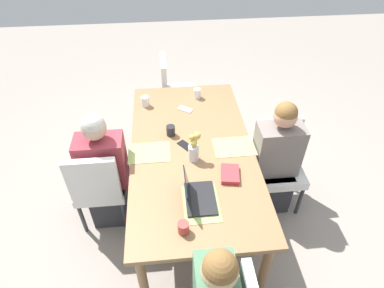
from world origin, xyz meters
TOP-DOWN VIEW (x-y plane):
  - ground_plane at (0.00, 0.00)m, footprint 10.00×10.00m
  - dining_table at (0.00, 0.00)m, footprint 2.07×1.07m
  - chair_far_left_near at (-0.04, 0.83)m, footprint 0.44×0.44m
  - person_far_left_near at (0.04, 0.77)m, footprint 0.36×0.40m
  - chair_near_left_far at (0.12, -0.84)m, footprint 0.44×0.44m
  - person_near_left_far at (0.05, -0.78)m, footprint 0.36×0.40m
  - chair_head_left_right_near at (-1.40, -0.09)m, footprint 0.44×0.44m
  - flower_vase at (0.13, 0.01)m, footprint 0.10×0.10m
  - placemat_far_left_near at (0.02, 0.37)m, footprint 0.26×0.36m
  - placemat_head_right_left_mid at (0.61, 0.01)m, footprint 0.36×0.27m
  - placemat_near_left_far at (0.02, -0.37)m, footprint 0.26×0.36m
  - laptop_head_right_left_mid at (0.57, -0.02)m, footprint 0.32×0.22m
  - coffee_mug_near_left at (-0.80, 0.13)m, footprint 0.08×0.08m
  - coffee_mug_near_right at (-0.70, -0.41)m, footprint 0.08×0.08m
  - coffee_mug_centre_left at (0.84, -0.14)m, footprint 0.08×0.08m
  - coffee_mug_centre_right at (-0.21, -0.17)m, footprint 0.08×0.08m
  - book_red_cover at (0.36, 0.27)m, footprint 0.22×0.17m
  - phone_black at (-0.04, -0.06)m, footprint 0.16×0.15m
  - phone_silver at (-0.59, -0.01)m, footprint 0.15×0.16m

SIDE VIEW (x-z plane):
  - ground_plane at x=0.00m, z-range 0.00..0.00m
  - chair_far_left_near at x=-0.04m, z-range 0.05..0.95m
  - chair_near_left_far at x=0.12m, z-range 0.05..0.95m
  - chair_head_left_right_near at x=-1.40m, z-range 0.05..0.95m
  - person_far_left_near at x=0.04m, z-range -0.07..1.12m
  - person_near_left_far at x=0.05m, z-range -0.07..1.12m
  - dining_table at x=0.00m, z-range 0.30..1.05m
  - placemat_far_left_near at x=0.02m, z-range 0.75..0.75m
  - placemat_head_right_left_mid at x=0.61m, z-range 0.75..0.75m
  - placemat_near_left_far at x=0.02m, z-range 0.75..0.75m
  - phone_black at x=-0.04m, z-range 0.75..0.75m
  - phone_silver at x=-0.59m, z-range 0.75..0.75m
  - book_red_cover at x=0.36m, z-range 0.75..0.79m
  - coffee_mug_centre_left at x=0.84m, z-range 0.75..0.83m
  - laptop_head_right_left_mid at x=0.57m, z-range 0.68..0.90m
  - coffee_mug_centre_right at x=-0.21m, z-range 0.75..0.84m
  - coffee_mug_near_left at x=-0.80m, z-range 0.75..0.85m
  - coffee_mug_near_right at x=-0.70m, z-range 0.75..0.85m
  - flower_vase at x=0.13m, z-range 0.73..1.00m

